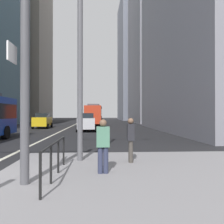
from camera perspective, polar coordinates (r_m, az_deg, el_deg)
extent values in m
plane|color=black|center=(27.15, -11.75, -4.36)|extent=(160.00, 160.00, 0.00)
cube|color=gray|center=(6.26, 11.47, -17.27)|extent=(9.00, 10.00, 0.15)
cube|color=beige|center=(37.06, -9.48, -3.29)|extent=(0.20, 80.00, 0.01)
cube|color=gray|center=(66.99, -21.14, 13.22)|extent=(13.82, 16.12, 35.22)
cube|color=slate|center=(74.74, 6.95, 12.00)|extent=(12.96, 18.46, 35.80)
cylinder|color=black|center=(19.45, -23.87, -4.45)|extent=(0.31, 1.00, 1.00)
cube|color=red|center=(40.63, -4.27, -0.61)|extent=(2.81, 10.81, 2.75)
cube|color=black|center=(40.63, -4.27, -0.12)|extent=(2.84, 10.60, 1.10)
cube|color=#4C4C51|center=(39.05, -4.37, 1.62)|extent=(1.86, 3.92, 0.30)
cylinder|color=black|center=(44.16, -5.62, -2.18)|extent=(0.33, 1.01, 1.00)
cylinder|color=black|center=(44.06, -2.50, -2.18)|extent=(0.33, 1.01, 1.00)
cylinder|color=black|center=(37.30, -6.35, -2.51)|extent=(0.33, 1.01, 1.00)
cylinder|color=black|center=(37.18, -2.66, -2.52)|extent=(0.33, 1.01, 1.00)
cube|color=gold|center=(32.46, -16.14, -2.16)|extent=(1.93, 4.61, 1.10)
cube|color=black|center=(32.59, -16.09, -0.73)|extent=(1.58, 2.51, 0.52)
cylinder|color=black|center=(30.80, -15.02, -3.29)|extent=(0.24, 0.65, 0.64)
cylinder|color=black|center=(31.16, -18.33, -3.25)|extent=(0.24, 0.65, 0.64)
cylinder|color=black|center=(33.85, -14.13, -3.02)|extent=(0.24, 0.65, 0.64)
cylinder|color=black|center=(34.18, -17.15, -2.99)|extent=(0.24, 0.65, 0.64)
cube|color=#B2A899|center=(63.30, -4.54, -1.29)|extent=(1.83, 4.19, 1.10)
cube|color=black|center=(63.14, -4.54, -0.56)|extent=(1.52, 2.27, 0.52)
cylinder|color=black|center=(64.74, -5.34, -1.76)|extent=(0.23, 0.64, 0.64)
cylinder|color=black|center=(64.73, -3.73, -1.76)|extent=(0.23, 0.64, 0.64)
cylinder|color=black|center=(61.91, -5.40, -1.82)|extent=(0.23, 0.64, 0.64)
cylinder|color=black|center=(61.90, -3.71, -1.82)|extent=(0.23, 0.64, 0.64)
cube|color=silver|center=(26.04, -6.05, -2.62)|extent=(1.85, 4.53, 1.10)
cube|color=black|center=(25.87, -6.06, -0.84)|extent=(1.53, 2.45, 0.52)
cylinder|color=black|center=(27.64, -7.84, -3.63)|extent=(0.23, 0.64, 0.64)
cylinder|color=black|center=(27.58, -4.06, -3.64)|extent=(0.23, 0.64, 0.64)
cylinder|color=black|center=(24.59, -8.30, -4.04)|extent=(0.23, 0.64, 0.64)
cylinder|color=black|center=(24.53, -4.04, -4.05)|extent=(0.23, 0.64, 0.64)
cylinder|color=#515156|center=(6.45, -19.97, 10.85)|extent=(0.22, 0.22, 6.00)
cube|color=white|center=(6.40, -22.64, 12.77)|extent=(0.04, 0.60, 0.44)
cylinder|color=#56565B|center=(9.31, -7.58, 13.65)|extent=(0.20, 0.20, 8.00)
cylinder|color=black|center=(5.24, -16.67, -14.39)|extent=(0.06, 0.06, 0.95)
cylinder|color=black|center=(6.29, -14.30, -12.02)|extent=(0.06, 0.06, 0.95)
cylinder|color=black|center=(7.36, -12.64, -10.31)|extent=(0.06, 0.06, 0.95)
cylinder|color=black|center=(8.43, -11.41, -9.04)|extent=(0.06, 0.06, 0.95)
cylinder|color=black|center=(6.75, -13.40, -7.14)|extent=(0.06, 3.30, 0.06)
cylinder|color=#423D38|center=(8.83, 4.39, -9.22)|extent=(0.15, 0.15, 0.78)
cylinder|color=#423D38|center=(8.67, 4.50, -9.38)|extent=(0.15, 0.15, 0.78)
cube|color=#232328|center=(8.67, 4.44, -4.82)|extent=(0.25, 0.39, 0.60)
sphere|color=brown|center=(8.65, 4.44, -2.14)|extent=(0.21, 0.21, 0.21)
cylinder|color=#2D334C|center=(7.15, -1.49, -11.34)|extent=(0.15, 0.15, 0.77)
cylinder|color=#2D334C|center=(7.15, -2.80, -11.34)|extent=(0.15, 0.15, 0.77)
cube|color=#4C7F66|center=(7.05, -2.14, -5.89)|extent=(0.38, 0.24, 0.59)
sphere|color=brown|center=(7.03, -2.14, -2.61)|extent=(0.21, 0.21, 0.21)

